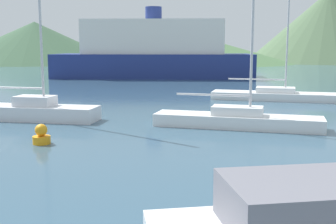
% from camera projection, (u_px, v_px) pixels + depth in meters
% --- Properties ---
extents(sailboat_inner, '(7.60, 4.67, 11.45)m').
position_uv_depth(sailboat_inner, '(237.00, 118.00, 19.32)').
color(sailboat_inner, white).
rests_on(sailboat_inner, ground_plane).
extents(sailboat_middle, '(6.59, 3.80, 11.32)m').
position_uv_depth(sailboat_middle, '(36.00, 109.00, 21.33)').
color(sailboat_middle, silver).
rests_on(sailboat_middle, ground_plane).
extents(sailboat_outer, '(8.90, 5.66, 10.08)m').
position_uv_depth(sailboat_outer, '(275.00, 94.00, 29.53)').
color(sailboat_outer, white).
rests_on(sailboat_outer, ground_plane).
extents(ferry_distant, '(24.91, 12.66, 8.48)m').
position_uv_depth(ferry_distant, '(154.00, 52.00, 51.48)').
color(ferry_distant, navy).
rests_on(ferry_distant, ground_plane).
extents(buoy_marker, '(0.67, 0.67, 0.77)m').
position_uv_depth(buoy_marker, '(41.00, 136.00, 16.07)').
color(buoy_marker, orange).
rests_on(buoy_marker, ground_plane).
extents(hill_central, '(41.01, 41.01, 9.55)m').
position_uv_depth(hill_central, '(35.00, 42.00, 98.44)').
color(hill_central, '#38563D').
rests_on(hill_central, ground_plane).
extents(hill_east, '(44.31, 44.31, 6.21)m').
position_uv_depth(hill_east, '(197.00, 50.00, 97.32)').
color(hill_east, '#476B42').
rests_on(hill_east, ground_plane).
extents(hill_far_east, '(38.88, 38.88, 17.17)m').
position_uv_depth(hill_far_east, '(327.00, 27.00, 103.18)').
color(hill_far_east, '#4C6647').
rests_on(hill_far_east, ground_plane).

